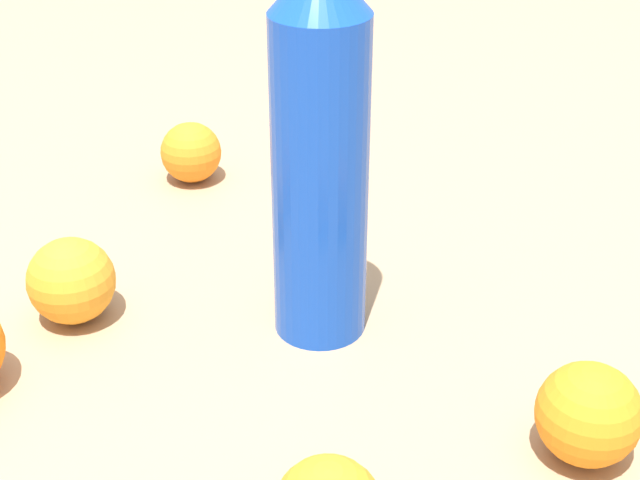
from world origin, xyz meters
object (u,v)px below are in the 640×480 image
Objects in this scene: orange_3 at (588,414)px; orange_4 at (71,281)px; water_bottle at (320,154)px; orange_1 at (191,152)px.

orange_4 is at bearing 91.15° from orange_3.
orange_3 is (-0.07, -0.22, -0.12)m from water_bottle.
water_bottle is at bearing -128.74° from orange_1.
water_bottle is 0.23m from orange_4.
orange_4 is at bearing 156.11° from water_bottle.
orange_1 is (0.19, 0.24, -0.12)m from water_bottle.
orange_1 is 0.90× the size of orange_4.
orange_3 is at bearing -61.58° from water_bottle.
orange_3 is 0.98× the size of orange_4.
orange_4 reaches higher than orange_3.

